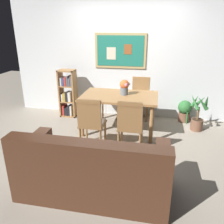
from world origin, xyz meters
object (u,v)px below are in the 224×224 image
Objects in this scene: potted_ivy at (185,110)px; leather_couch at (93,171)px; dining_chair_near_left at (91,120)px; dining_chair_far_right at (140,94)px; dining_table at (119,100)px; bookshelf at (68,94)px; dining_chair_near_right at (130,123)px; flower_vase at (125,86)px; dining_chair_far_left at (112,93)px; potted_palm at (198,115)px.

leather_couch is at bearing -116.66° from potted_ivy.
dining_chair_near_left and dining_chair_far_right have the same top height.
dining_table is 1.56m from potted_ivy.
bookshelf is at bearing -171.85° from dining_chair_far_right.
potted_ivy is at bearing 3.64° from bookshelf.
leather_couch is at bearing -107.15° from dining_chair_near_right.
dining_table is 4.92× the size of flower_vase.
leather_couch is 3.52× the size of potted_ivy.
dining_chair_near_left is 0.51× the size of leather_couch.
flower_vase reaches higher than dining_chair_far_left.
dining_table is at bearing -112.43° from dining_chair_far_right.
dining_chair_far_left reaches higher than dining_table.
potted_palm is (1.81, -0.50, -0.22)m from dining_chair_far_left.
dining_chair_near_right is at bearing 0.82° from dining_chair_near_left.
dining_table is 1.89m from leather_couch.
bookshelf is at bearing 117.31° from leather_couch.
bookshelf reaches higher than flower_vase.
dining_table is at bearing -150.22° from potted_ivy.
dining_chair_far_right is at bearing 67.57° from dining_table.
dining_chair_far_left is 1.78× the size of potted_ivy.
dining_table is at bearing -70.33° from dining_chair_far_left.
dining_chair_far_left reaches higher than leather_couch.
potted_ivy is (1.31, 0.75, -0.39)m from dining_table.
dining_table reaches higher than potted_ivy.
bookshelf is 3.66× the size of flower_vase.
flower_vase is at bearing 87.24° from leather_couch.
potted_ivy is at bearing 29.78° from dining_table.
dining_chair_near_right is 0.51× the size of leather_couch.
potted_ivy is at bearing 116.12° from potted_palm.
dining_table is 1.57× the size of dining_chair_near_right.
dining_chair_far_right is at bearing 157.52° from potted_palm.
dining_table is at bearing -24.73° from bookshelf.
potted_ivy is at bearing -3.87° from dining_chair_far_right.
potted_ivy is (0.97, -0.07, -0.29)m from dining_chair_far_right.
dining_chair_far_left is 2.72m from leather_couch.
dining_chair_far_left is 1.77m from dining_chair_near_right.
dining_chair_near_left is at bearing -111.54° from dining_chair_far_right.
dining_chair_far_right is at bearing -1.32° from dining_chair_far_left.
potted_palm is (1.83, 1.16, -0.22)m from dining_chair_near_left.
dining_chair_near_right is (0.32, -0.83, -0.10)m from dining_table.
dining_table is at bearing 69.34° from dining_chair_near_left.
potted_ivy is (2.58, 0.16, -0.26)m from bookshelf.
leather_couch is (-0.00, -1.87, -0.32)m from dining_table.
dining_table is 0.90m from dining_chair_near_left.
dining_chair_far_left is at bearing 110.29° from dining_chair_near_right.
dining_chair_near_right is at bearing -122.19° from potted_ivy.
dining_chair_near_left is 2.29m from potted_ivy.
dining_chair_far_left is 0.93m from flower_vase.
bookshelf reaches higher than dining_chair_far_right.
flower_vase is (-1.22, -0.69, 0.64)m from potted_ivy.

